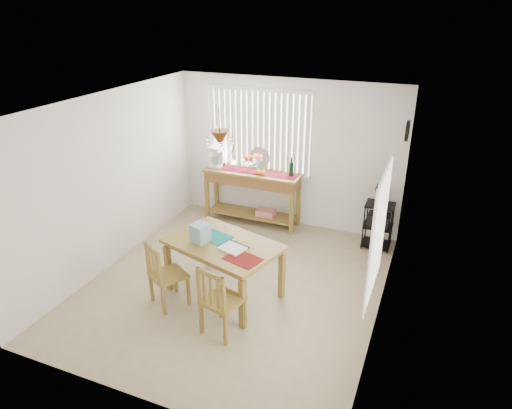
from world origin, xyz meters
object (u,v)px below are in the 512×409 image
at_px(wire_cart, 378,221).
at_px(cart_items, 382,196).
at_px(chair_right, 220,301).
at_px(dining_table, 223,249).
at_px(sideboard, 253,185).
at_px(chair_left, 165,275).

bearing_deg(wire_cart, cart_items, 90.00).
bearing_deg(chair_right, dining_table, 112.83).
distance_m(sideboard, chair_left, 2.76).
bearing_deg(dining_table, wire_cart, 50.67).
xyz_separation_m(chair_left, chair_right, (0.93, -0.26, 0.01)).
distance_m(sideboard, cart_items, 2.26).
distance_m(wire_cart, chair_right, 3.24).
bearing_deg(wire_cart, dining_table, -129.33).
bearing_deg(chair_left, cart_items, 48.53).
xyz_separation_m(sideboard, chair_right, (0.83, -3.00, -0.28)).
bearing_deg(wire_cart, chair_right, -116.06).
height_order(sideboard, dining_table, sideboard).
bearing_deg(sideboard, cart_items, -2.13).
bearing_deg(dining_table, sideboard, 102.81).
xyz_separation_m(sideboard, wire_cart, (2.25, -0.09, -0.27)).
relative_size(sideboard, dining_table, 1.04).
height_order(cart_items, chair_left, cart_items).
height_order(wire_cart, dining_table, dining_table).
height_order(wire_cart, chair_left, chair_left).
distance_m(wire_cart, cart_items, 0.45).
xyz_separation_m(cart_items, dining_table, (-1.75, -2.14, -0.22)).
bearing_deg(chair_left, dining_table, 40.65).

